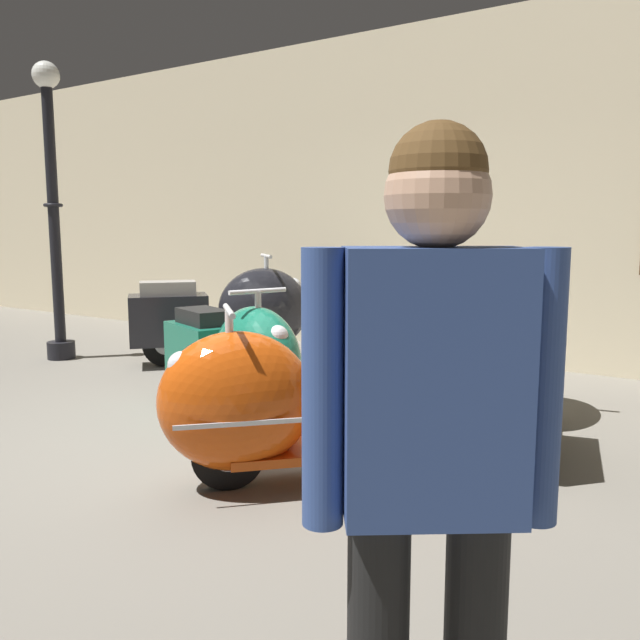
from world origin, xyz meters
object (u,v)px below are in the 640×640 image
(scooter_3, at_px, (520,353))
(visitor_0, at_px, (431,453))
(scooter_1, at_px, (239,359))
(scooter_2, at_px, (284,404))
(lamppost, at_px, (53,207))
(scooter_0, at_px, (235,314))

(scooter_3, bearing_deg, visitor_0, -179.70)
(scooter_1, relative_size, scooter_3, 0.84)
(scooter_1, height_order, scooter_3, scooter_3)
(scooter_3, distance_m, visitor_0, 3.29)
(scooter_2, bearing_deg, lamppost, -65.78)
(lamppost, xyz_separation_m, visitor_0, (5.46, -2.93, -0.67))
(scooter_3, height_order, visitor_0, visitor_0)
(visitor_0, bearing_deg, scooter_1, 11.94)
(scooter_3, relative_size, lamppost, 0.64)
(scooter_2, bearing_deg, scooter_3, -159.61)
(lamppost, bearing_deg, scooter_1, -12.16)
(scooter_0, xyz_separation_m, lamppost, (-1.65, -0.87, 1.07))
(scooter_2, height_order, scooter_3, scooter_3)
(scooter_2, relative_size, lamppost, 0.48)
(scooter_0, height_order, scooter_3, scooter_3)
(lamppost, bearing_deg, scooter_2, -19.81)
(scooter_0, relative_size, scooter_1, 1.04)
(scooter_0, bearing_deg, scooter_1, -97.02)
(scooter_0, height_order, lamppost, lamppost)
(scooter_1, distance_m, scooter_3, 1.94)
(scooter_0, bearing_deg, scooter_3, -59.88)
(lamppost, relative_size, visitor_0, 1.92)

